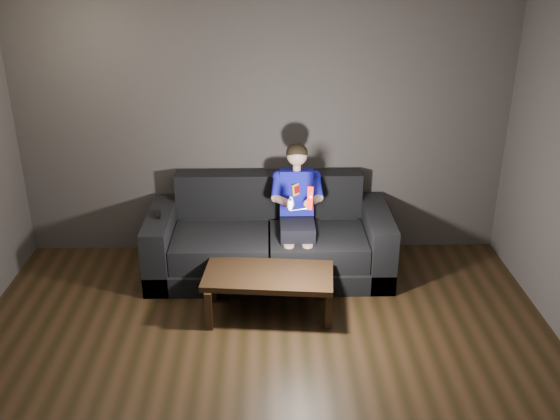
{
  "coord_description": "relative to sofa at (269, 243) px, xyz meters",
  "views": [
    {
      "loc": [
        0.04,
        -3.63,
        3.12
      ],
      "look_at": [
        0.15,
        1.55,
        0.85
      ],
      "focal_mm": 40.0,
      "sensor_mm": 36.0,
      "label": 1
    }
  ],
  "objects": [
    {
      "name": "nunchuk_white",
      "position": [
        0.19,
        -0.53,
        0.66
      ],
      "size": [
        0.07,
        0.09,
        0.14
      ],
      "color": "white",
      "rests_on": "child"
    },
    {
      "name": "child",
      "position": [
        0.27,
        -0.06,
        0.48
      ],
      "size": [
        0.5,
        0.61,
        1.22
      ],
      "color": "black",
      "rests_on": "sofa"
    },
    {
      "name": "back_wall",
      "position": [
        -0.05,
        0.52,
        1.05
      ],
      "size": [
        5.0,
        0.04,
        2.7
      ],
      "primitive_type": "cube",
      "color": "#403938",
      "rests_on": "ground"
    },
    {
      "name": "floor",
      "position": [
        -0.05,
        -1.98,
        -0.3
      ],
      "size": [
        5.0,
        5.0,
        0.0
      ],
      "primitive_type": "plane",
      "color": "black",
      "rests_on": "ground"
    },
    {
      "name": "wii_remote_red",
      "position": [
        0.36,
        -0.53,
        0.71
      ],
      "size": [
        0.07,
        0.09,
        0.21
      ],
      "color": "red",
      "rests_on": "child"
    },
    {
      "name": "sofa",
      "position": [
        0.0,
        0.0,
        0.0
      ],
      "size": [
        2.38,
        1.03,
        0.92
      ],
      "color": "black",
      "rests_on": "floor"
    },
    {
      "name": "ceiling",
      "position": [
        -0.05,
        -1.98,
        2.4
      ],
      "size": [
        5.0,
        5.0,
        0.02
      ],
      "primitive_type": "cube",
      "color": "white",
      "rests_on": "back_wall"
    },
    {
      "name": "coffee_table",
      "position": [
        -0.01,
        -0.81,
        0.06
      ],
      "size": [
        1.18,
        0.67,
        0.41
      ],
      "color": "black",
      "rests_on": "floor"
    },
    {
      "name": "wii_remote_black",
      "position": [
        -1.07,
        -0.09,
        0.36
      ],
      "size": [
        0.06,
        0.16,
        0.03
      ],
      "color": "black",
      "rests_on": "sofa"
    }
  ]
}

